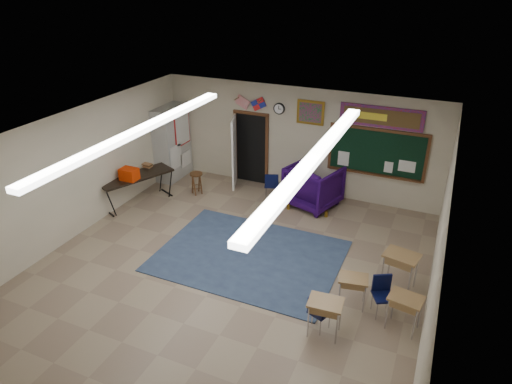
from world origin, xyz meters
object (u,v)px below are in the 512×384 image
at_px(wingback_armchair, 314,186).
at_px(student_desk_front_left, 352,290).
at_px(student_desk_front_right, 400,269).
at_px(folding_table, 137,188).
at_px(wooden_stool, 197,183).

relative_size(wingback_armchair, student_desk_front_left, 1.95).
relative_size(student_desk_front_right, folding_table, 0.38).
height_order(wingback_armchair, student_desk_front_right, wingback_armchair).
relative_size(student_desk_front_right, wooden_stool, 1.25).
relative_size(folding_table, wooden_stool, 3.32).
relative_size(wingback_armchair, folding_table, 0.60).
relative_size(student_desk_front_left, folding_table, 0.31).
height_order(student_desk_front_left, wooden_stool, student_desk_front_left).
height_order(folding_table, wooden_stool, folding_table).
xyz_separation_m(student_desk_front_left, wooden_stool, (-5.15, 2.99, -0.04)).
relative_size(wingback_armchair, student_desk_front_right, 1.60).
distance_m(student_desk_front_left, wooden_stool, 5.96).
distance_m(wingback_armchair, wooden_stool, 3.32).
relative_size(student_desk_front_left, wooden_stool, 1.03).
distance_m(student_desk_front_right, folding_table, 7.12).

